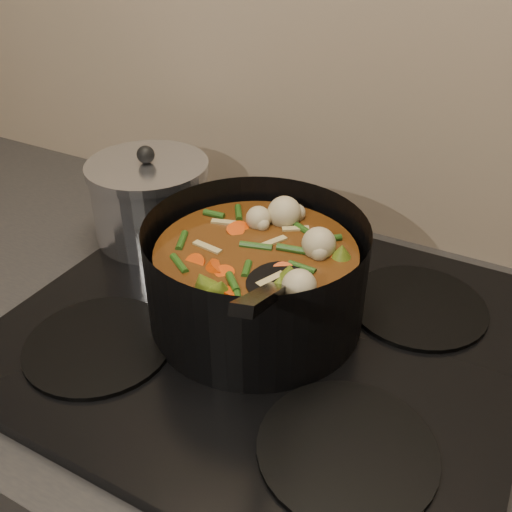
% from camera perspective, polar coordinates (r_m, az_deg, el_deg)
% --- Properties ---
extents(stovetop, '(0.62, 0.54, 0.03)m').
position_cam_1_polar(stovetop, '(0.74, 0.92, -7.50)').
color(stovetop, black).
rests_on(stovetop, counter).
extents(stockpot, '(0.29, 0.36, 0.20)m').
position_cam_1_polar(stockpot, '(0.71, 0.01, -2.12)').
color(stockpot, black).
rests_on(stockpot, stovetop).
extents(saucepan, '(0.18, 0.18, 0.15)m').
position_cam_1_polar(saucepan, '(0.90, -10.48, 5.56)').
color(saucepan, silver).
rests_on(saucepan, stovetop).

